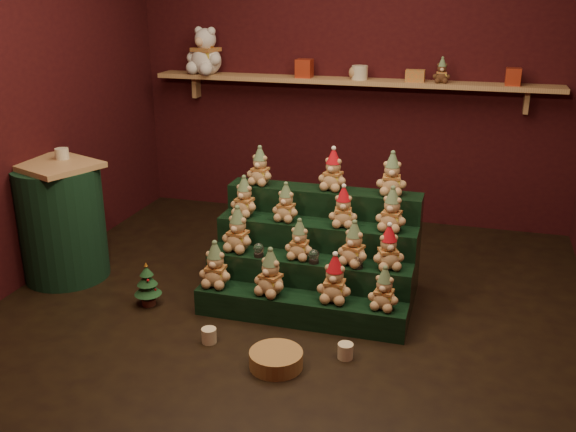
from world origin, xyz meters
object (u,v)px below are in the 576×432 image
(snow_globe_a, at_px, (259,250))
(mug_right, at_px, (345,351))
(riser_tier_front, at_px, (299,309))
(brown_bear, at_px, (442,71))
(snow_globe_c, at_px, (358,262))
(mug_left, at_px, (209,335))
(mini_christmas_tree, at_px, (147,284))
(wicker_basket, at_px, (276,359))
(snow_globe_b, at_px, (314,256))
(side_table, at_px, (62,221))
(white_bear, at_px, (206,44))

(snow_globe_a, relative_size, mug_right, 1.02)
(snow_globe_a, bearing_deg, riser_tier_front, -25.76)
(riser_tier_front, distance_m, brown_bear, 2.50)
(riser_tier_front, height_order, snow_globe_c, snow_globe_c)
(snow_globe_c, relative_size, mug_left, 0.93)
(snow_globe_a, distance_m, mini_christmas_tree, 0.81)
(snow_globe_a, bearing_deg, mini_christmas_tree, -163.04)
(riser_tier_front, distance_m, snow_globe_c, 0.50)
(brown_bear, bearing_deg, mini_christmas_tree, -135.71)
(brown_bear, bearing_deg, snow_globe_a, -124.33)
(snow_globe_a, xyz_separation_m, wicker_basket, (0.34, -0.72, -0.36))
(snow_globe_b, distance_m, side_table, 1.94)
(riser_tier_front, relative_size, wicker_basket, 4.47)
(mini_christmas_tree, distance_m, white_bear, 2.54)
(riser_tier_front, xyz_separation_m, wicker_basket, (0.01, -0.56, -0.04))
(snow_globe_a, relative_size, snow_globe_b, 1.00)
(side_table, distance_m, brown_bear, 3.29)
(mini_christmas_tree, height_order, wicker_basket, mini_christmas_tree)
(riser_tier_front, relative_size, snow_globe_a, 14.68)
(snow_globe_c, height_order, side_table, side_table)
(snow_globe_a, bearing_deg, mug_left, -103.57)
(wicker_basket, bearing_deg, side_table, 158.40)
(snow_globe_b, height_order, mug_left, snow_globe_b)
(mug_left, bearing_deg, wicker_basket, -16.81)
(mini_christmas_tree, relative_size, mug_right, 3.43)
(snow_globe_c, relative_size, mug_right, 0.93)
(snow_globe_a, height_order, snow_globe_b, same)
(snow_globe_c, bearing_deg, snow_globe_a, -180.00)
(snow_globe_c, height_order, mini_christmas_tree, snow_globe_c)
(snow_globe_a, distance_m, snow_globe_b, 0.38)
(riser_tier_front, distance_m, mini_christmas_tree, 1.07)
(snow_globe_b, bearing_deg, mini_christmas_tree, -168.67)
(white_bear, bearing_deg, snow_globe_a, -42.50)
(side_table, relative_size, mini_christmas_tree, 2.79)
(mug_left, xyz_separation_m, mug_right, (0.85, 0.06, 0.00))
(mini_christmas_tree, distance_m, mug_right, 1.48)
(wicker_basket, bearing_deg, snow_globe_c, 64.63)
(snow_globe_b, distance_m, wicker_basket, 0.80)
(wicker_basket, bearing_deg, snow_globe_b, 86.63)
(mug_left, bearing_deg, snow_globe_b, 47.55)
(riser_tier_front, distance_m, side_table, 1.93)
(mug_right, height_order, white_bear, white_bear)
(snow_globe_a, distance_m, snow_globe_c, 0.68)
(riser_tier_front, height_order, snow_globe_b, snow_globe_b)
(snow_globe_b, distance_m, mini_christmas_tree, 1.17)
(side_table, height_order, mug_right, side_table)
(snow_globe_a, xyz_separation_m, snow_globe_c, (0.68, 0.00, -0.00))
(wicker_basket, bearing_deg, mug_left, 163.19)
(snow_globe_b, xyz_separation_m, side_table, (-1.94, 0.04, 0.03))
(side_table, height_order, mug_left, side_table)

